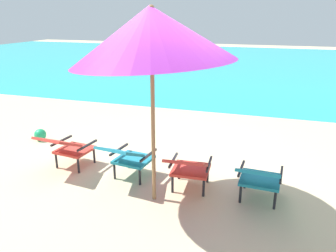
{
  "coord_description": "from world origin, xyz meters",
  "views": [
    {
      "loc": [
        1.47,
        -4.43,
        2.4
      ],
      "look_at": [
        0.0,
        0.2,
        0.75
      ],
      "focal_mm": 35.45,
      "sensor_mm": 36.0,
      "label": 1
    }
  ],
  "objects_px": {
    "lounge_chair_far_right": "(259,177)",
    "beach_ball": "(40,135)",
    "lounge_chair_near_left": "(127,156)",
    "lounge_chair_near_right": "(189,167)",
    "beach_umbrella_center": "(152,35)",
    "lounge_chair_far_left": "(67,146)"
  },
  "relations": [
    {
      "from": "lounge_chair_far_left",
      "to": "lounge_chair_near_left",
      "type": "height_order",
      "value": "same"
    },
    {
      "from": "lounge_chair_near_right",
      "to": "beach_umbrella_center",
      "type": "height_order",
      "value": "beach_umbrella_center"
    },
    {
      "from": "lounge_chair_far_right",
      "to": "beach_ball",
      "type": "bearing_deg",
      "value": 165.3
    },
    {
      "from": "lounge_chair_far_right",
      "to": "beach_umbrella_center",
      "type": "xyz_separation_m",
      "value": [
        -1.35,
        -0.28,
        1.77
      ]
    },
    {
      "from": "lounge_chair_near_right",
      "to": "beach_ball",
      "type": "xyz_separation_m",
      "value": [
        -3.32,
        1.11,
        -0.29
      ]
    },
    {
      "from": "lounge_chair_far_right",
      "to": "beach_umbrella_center",
      "type": "bearing_deg",
      "value": -168.29
    },
    {
      "from": "lounge_chair_near_right",
      "to": "lounge_chair_far_right",
      "type": "bearing_deg",
      "value": -0.61
    },
    {
      "from": "lounge_chair_near_left",
      "to": "beach_ball",
      "type": "height_order",
      "value": "lounge_chair_near_left"
    },
    {
      "from": "lounge_chair_far_left",
      "to": "beach_umbrella_center",
      "type": "xyz_separation_m",
      "value": [
        1.62,
        -0.43,
        1.77
      ]
    },
    {
      "from": "lounge_chair_near_left",
      "to": "beach_ball",
      "type": "distance_m",
      "value": 2.6
    },
    {
      "from": "beach_ball",
      "to": "lounge_chair_far_right",
      "type": "bearing_deg",
      "value": -14.7
    },
    {
      "from": "beach_ball",
      "to": "lounge_chair_near_left",
      "type": "bearing_deg",
      "value": -23.53
    },
    {
      "from": "lounge_chair_far_left",
      "to": "lounge_chair_near_right",
      "type": "relative_size",
      "value": 1.02
    },
    {
      "from": "lounge_chair_far_left",
      "to": "lounge_chair_far_right",
      "type": "xyz_separation_m",
      "value": [
        2.97,
        -0.15,
        0.0
      ]
    },
    {
      "from": "beach_umbrella_center",
      "to": "lounge_chair_far_right",
      "type": "bearing_deg",
      "value": 11.71
    },
    {
      "from": "beach_umbrella_center",
      "to": "lounge_chair_near_right",
      "type": "bearing_deg",
      "value": 35.53
    },
    {
      "from": "beach_ball",
      "to": "lounge_chair_near_right",
      "type": "bearing_deg",
      "value": -18.46
    },
    {
      "from": "lounge_chair_near_left",
      "to": "beach_ball",
      "type": "xyz_separation_m",
      "value": [
        -2.37,
        1.03,
        -0.29
      ]
    },
    {
      "from": "lounge_chair_near_right",
      "to": "lounge_chair_far_right",
      "type": "height_order",
      "value": "same"
    },
    {
      "from": "lounge_chair_near_left",
      "to": "lounge_chair_far_right",
      "type": "height_order",
      "value": "same"
    },
    {
      "from": "lounge_chair_near_left",
      "to": "lounge_chair_near_right",
      "type": "bearing_deg",
      "value": -4.62
    },
    {
      "from": "lounge_chair_far_left",
      "to": "beach_umbrella_center",
      "type": "distance_m",
      "value": 2.43
    }
  ]
}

